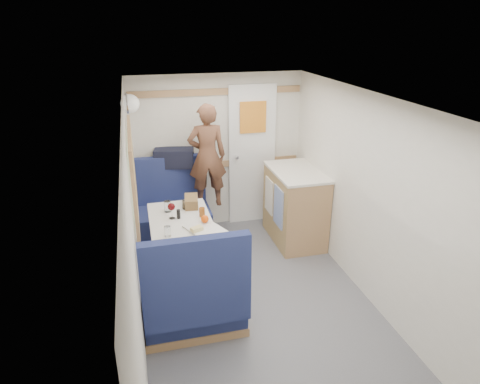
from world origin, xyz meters
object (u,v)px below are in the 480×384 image
object	(u,v)px
bench_far	(174,219)
pepper_grinder	(179,214)
tray	(205,229)
cheese_block	(197,229)
tumbler_mid	(168,206)
dinette_table	(181,232)
beer_glass	(202,212)
wine_glass	(171,207)
tumbler_right	(185,204)
dome_light	(130,104)
galley_counter	(295,205)
bread_loaf	(191,202)
tumbler_left	(168,231)
bench_near	(194,303)
person	(207,156)
duffel_bag	(174,158)
orange_fruit	(205,219)

from	to	relation	value
bench_far	pepper_grinder	distance (m)	0.99
tray	cheese_block	distance (m)	0.09
tumbler_mid	pepper_grinder	size ratio (longest dim) A/B	1.22
dinette_table	beer_glass	size ratio (longest dim) A/B	9.83
wine_glass	beer_glass	size ratio (longest dim) A/B	1.79
tumbler_right	beer_glass	xyz separation A→B (m)	(0.14, -0.23, -0.00)
bench_far	wine_glass	world-z (taller)	bench_far
dome_light	beer_glass	xyz separation A→B (m)	(0.61, -0.86, -0.98)
galley_counter	dinette_table	bearing A→B (deg)	-159.46
dome_light	bread_loaf	distance (m)	1.26
dome_light	tumbler_right	bearing A→B (deg)	-53.18
dinette_table	tumbler_left	xyz separation A→B (m)	(-0.16, -0.36, 0.20)
beer_glass	pepper_grinder	world-z (taller)	pepper_grinder
dome_light	cheese_block	bearing A→B (deg)	-67.21
dome_light	pepper_grinder	bearing A→B (deg)	-66.25
pepper_grinder	cheese_block	bearing A→B (deg)	-69.61
bench_near	dome_light	bearing A→B (deg)	102.82
beer_glass	bread_loaf	size ratio (longest dim) A/B	0.37
bench_far	bread_loaf	bearing A→B (deg)	-75.30
person	cheese_block	distance (m)	1.32
tumbler_right	pepper_grinder	world-z (taller)	tumbler_right
duffel_bag	orange_fruit	distance (m)	1.35
duffel_bag	tumbler_left	size ratio (longest dim) A/B	4.78
pepper_grinder	bread_loaf	size ratio (longest dim) A/B	0.38
tumbler_mid	dome_light	bearing A→B (deg)	113.26
bread_loaf	dome_light	bearing A→B (deg)	133.31
galley_counter	cheese_block	xyz separation A→B (m)	(-1.35, -0.91, 0.29)
duffel_bag	bread_loaf	world-z (taller)	duffel_bag
duffel_bag	tumbler_left	distance (m)	1.52
bench_near	wine_glass	bearing A→B (deg)	95.22
bench_far	tray	distance (m)	1.28
dinette_table	duffel_bag	world-z (taller)	duffel_bag
orange_fruit	tray	bearing A→B (deg)	-99.28
galley_counter	tumbler_right	size ratio (longest dim) A/B	9.21
dinette_table	cheese_block	xyz separation A→B (m)	(0.12, -0.36, 0.19)
bench_near	pepper_grinder	world-z (taller)	bench_near
wine_glass	tumbler_mid	xyz separation A→B (m)	(-0.03, 0.18, -0.06)
dinette_table	cheese_block	world-z (taller)	cheese_block
cheese_block	tumbler_mid	bearing A→B (deg)	112.21
orange_fruit	wine_glass	size ratio (longest dim) A/B	0.46
dinette_table	bench_far	xyz separation A→B (m)	(-0.00, 0.86, -0.27)
duffel_bag	dome_light	bearing A→B (deg)	-137.77
tumbler_left	beer_glass	world-z (taller)	tumbler_left
tumbler_mid	beer_glass	world-z (taller)	tumbler_mid
bench_far	person	size ratio (longest dim) A/B	0.83
person	tumbler_mid	bearing A→B (deg)	54.10
duffel_bag	beer_glass	distance (m)	1.17
galley_counter	tumbler_right	distance (m)	1.46
bench_far	duffel_bag	world-z (taller)	duffel_bag
tumbler_left	tumbler_right	xyz separation A→B (m)	(0.24, 0.58, 0.00)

